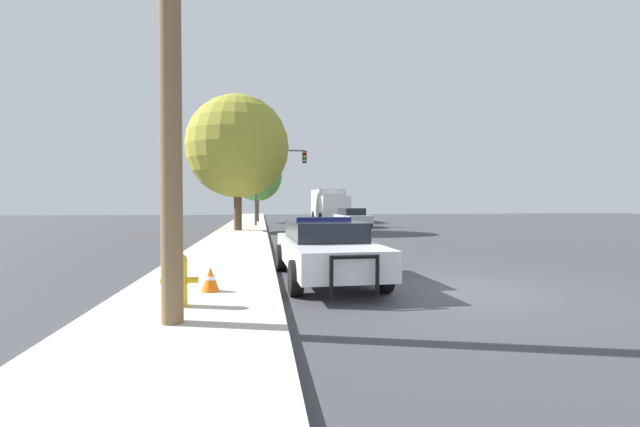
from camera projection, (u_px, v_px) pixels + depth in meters
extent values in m
plane|color=#3D3D42|center=(456.00, 291.00, 8.74)|extent=(110.00, 110.00, 0.00)
cube|color=#BCB7AD|center=(200.00, 295.00, 8.04)|extent=(3.00, 110.00, 0.13)
cube|color=white|center=(326.00, 253.00, 9.91)|extent=(2.02, 5.05, 0.58)
cube|color=black|center=(324.00, 230.00, 10.14)|extent=(1.67, 2.65, 0.43)
cylinder|color=black|center=(384.00, 275.00, 8.56)|extent=(0.27, 0.71, 0.70)
cylinder|color=black|center=(296.00, 278.00, 8.24)|extent=(0.27, 0.71, 0.70)
cylinder|color=black|center=(347.00, 256.00, 11.59)|extent=(0.27, 0.71, 0.70)
cylinder|color=black|center=(281.00, 257.00, 11.28)|extent=(0.27, 0.71, 0.70)
cylinder|color=black|center=(377.00, 275.00, 7.42)|extent=(0.07, 0.07, 0.71)
cylinder|color=black|center=(331.00, 276.00, 7.27)|extent=(0.07, 0.07, 0.71)
cylinder|color=black|center=(355.00, 257.00, 7.33)|extent=(0.86, 0.11, 0.07)
cube|color=navy|center=(324.00, 219.00, 10.13)|extent=(1.31, 0.25, 0.09)
cube|color=navy|center=(364.00, 251.00, 10.07)|extent=(0.16, 3.58, 0.16)
cylinder|color=gold|center=(180.00, 285.00, 6.91)|extent=(0.25, 0.25, 0.69)
sphere|color=gold|center=(179.00, 261.00, 6.90)|extent=(0.26, 0.26, 0.26)
cylinder|color=gold|center=(166.00, 281.00, 6.88)|extent=(0.17, 0.10, 0.10)
cylinder|color=gold|center=(193.00, 280.00, 6.94)|extent=(0.17, 0.10, 0.10)
cylinder|color=brown|center=(170.00, 0.00, 5.84)|extent=(0.30, 0.30, 8.88)
cylinder|color=#424247|center=(256.00, 187.00, 31.01)|extent=(0.16, 0.16, 5.62)
cylinder|color=#424247|center=(280.00, 150.00, 31.18)|extent=(3.57, 0.11, 0.11)
cube|color=black|center=(304.00, 157.00, 31.44)|extent=(0.30, 0.24, 0.90)
sphere|color=red|center=(305.00, 153.00, 31.30)|extent=(0.20, 0.20, 0.20)
sphere|color=orange|center=(305.00, 157.00, 31.31)|extent=(0.20, 0.20, 0.20)
sphere|color=green|center=(305.00, 161.00, 31.32)|extent=(0.20, 0.20, 0.20)
cube|color=#B7B7BC|center=(352.00, 219.00, 31.19)|extent=(2.06, 4.69, 0.53)
cube|color=black|center=(351.00, 212.00, 31.40)|extent=(1.65, 2.49, 0.50)
cylinder|color=black|center=(370.00, 223.00, 29.99)|extent=(0.29, 0.72, 0.70)
cylinder|color=black|center=(347.00, 223.00, 29.64)|extent=(0.29, 0.72, 0.70)
cylinder|color=black|center=(358.00, 221.00, 32.76)|extent=(0.29, 0.72, 0.70)
cylinder|color=black|center=(336.00, 221.00, 32.41)|extent=(0.29, 0.72, 0.70)
cube|color=silver|center=(335.00, 207.00, 36.15)|extent=(2.39, 2.11, 1.88)
cube|color=#B2B2B7|center=(327.00, 203.00, 39.79)|extent=(2.45, 5.36, 2.52)
cylinder|color=black|center=(348.00, 218.00, 36.56)|extent=(0.29, 0.93, 0.93)
cylinder|color=black|center=(321.00, 218.00, 36.20)|extent=(0.29, 0.93, 0.93)
cylinder|color=black|center=(338.00, 216.00, 40.99)|extent=(0.29, 0.93, 0.93)
cylinder|color=black|center=(314.00, 216.00, 40.63)|extent=(0.29, 0.93, 0.93)
cylinder|color=brown|center=(257.00, 206.00, 37.58)|extent=(0.34, 0.34, 2.78)
sphere|color=#4C8E38|center=(257.00, 176.00, 37.52)|extent=(4.40, 4.40, 4.40)
cylinder|color=#4C3823|center=(238.00, 202.00, 25.69)|extent=(0.47, 0.47, 3.34)
sphere|color=#999933|center=(238.00, 146.00, 25.60)|extent=(6.14, 6.14, 6.14)
cone|color=orange|center=(210.00, 279.00, 8.06)|extent=(0.35, 0.35, 0.46)
cylinder|color=white|center=(210.00, 278.00, 8.06)|extent=(0.19, 0.19, 0.06)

